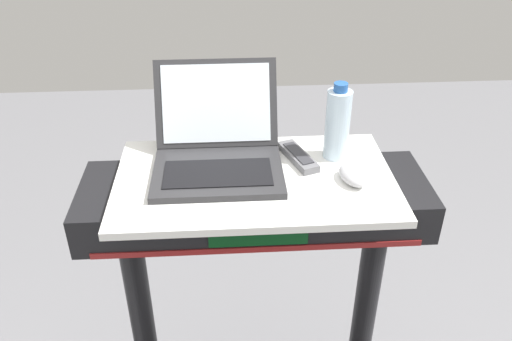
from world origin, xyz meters
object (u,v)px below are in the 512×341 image
object	(u,v)px
laptop	(217,149)
water_bottle	(338,124)
computer_mouse	(353,175)
tv_remote	(298,156)

from	to	relation	value
laptop	water_bottle	xyz separation A→B (m)	(0.32, 0.03, 0.05)
laptop	computer_mouse	distance (m)	0.35
computer_mouse	water_bottle	xyz separation A→B (m)	(-0.02, 0.13, 0.08)
laptop	water_bottle	distance (m)	0.32
computer_mouse	water_bottle	bearing A→B (deg)	84.52
water_bottle	tv_remote	bearing A→B (deg)	-171.61
tv_remote	water_bottle	bearing A→B (deg)	8.39
laptop	tv_remote	xyz separation A→B (m)	(0.21, 0.01, -0.04)
water_bottle	tv_remote	world-z (taller)	water_bottle
water_bottle	tv_remote	size ratio (longest dim) A/B	1.27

